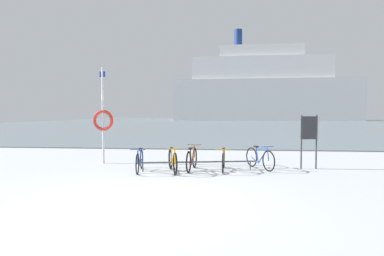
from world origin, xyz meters
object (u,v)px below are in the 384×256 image
Objects in this scene: bicycle_3 at (223,160)px; info_sign at (309,133)px; bicycle_0 at (140,161)px; rescue_post at (103,118)px; bicycle_1 at (173,161)px; bicycle_4 at (260,158)px; ferry_ship at (263,90)px; bicycle_2 at (192,159)px.

bicycle_3 is 0.95× the size of info_sign.
bicycle_0 is 2.68m from rescue_post.
rescue_post is at bearing 152.14° from bicycle_1.
rescue_post is at bearing 173.04° from bicycle_4.
rescue_post is 0.08× the size of ferry_ship.
ferry_ship is at bearing 84.98° from info_sign.
bicycle_1 is 2.86m from bicycle_4.
ferry_ship reaches higher than bicycle_0.
bicycle_3 is (2.60, 0.48, -0.01)m from bicycle_0.
bicycle_0 is 1.03m from bicycle_1.
bicycle_1 is 0.04× the size of ferry_ship.
bicycle_0 is 0.94× the size of info_sign.
bicycle_0 is at bearing -99.10° from ferry_ship.
bicycle_3 is at bearing 10.56° from bicycle_0.
bicycle_2 is at bearing -176.57° from bicycle_3.
bicycle_3 is at bearing -167.65° from info_sign.
bicycle_0 is at bearing -165.08° from bicycle_2.
bicycle_1 is 3.41m from rescue_post.
info_sign is (1.60, 0.22, 0.83)m from bicycle_4.
bicycle_1 is 1.10× the size of bicycle_4.
bicycle_0 is 3.87m from bicycle_4.
bicycle_4 is (2.74, 0.80, 0.00)m from bicycle_1.
bicycle_1 is 1.62m from bicycle_3.
bicycle_2 is 73.60m from ferry_ship.
bicycle_1 is at bearing -148.03° from bicycle_2.
info_sign reaches higher than bicycle_3.
ferry_ship is at bearing 80.90° from bicycle_0.
bicycle_1 is at bearing -165.33° from bicycle_3.
bicycle_3 is 0.04× the size of ferry_ship.
info_sign is 72.44m from ferry_ship.
ferry_ship is (9.09, 72.49, 7.17)m from bicycle_3.
bicycle_4 is 72.89m from ferry_ship.
rescue_post is at bearing -100.66° from ferry_ship.
rescue_post is 72.92m from ferry_ship.
bicycle_2 is at bearing -97.92° from ferry_ship.
bicycle_3 is at bearing 3.43° from bicycle_2.
rescue_post reaches higher than bicycle_1.
rescue_post is (-3.35, 1.12, 1.29)m from bicycle_2.
info_sign is at bearing 10.02° from bicycle_2.
bicycle_0 is 0.99× the size of bicycle_3.
bicycle_2 is 0.04× the size of ferry_ship.
info_sign reaches higher than bicycle_1.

